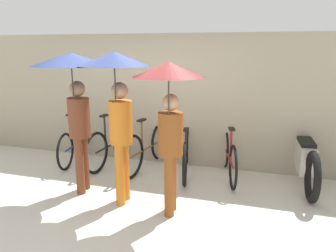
# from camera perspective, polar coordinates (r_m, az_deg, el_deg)

# --- Properties ---
(ground_plane) EXTENTS (30.00, 30.00, 0.00)m
(ground_plane) POSITION_cam_1_polar(r_m,az_deg,el_deg) (4.72, -10.94, -14.19)
(ground_plane) COLOR beige
(back_wall) EXTENTS (12.16, 0.12, 2.42)m
(back_wall) POSITION_cam_1_polar(r_m,az_deg,el_deg) (6.21, -2.34, 4.60)
(back_wall) COLOR gray
(back_wall) RESTS_ON ground
(parked_bicycle_0) EXTENTS (0.47, 1.65, 1.05)m
(parked_bicycle_0) POSITION_cam_1_polar(r_m,az_deg,el_deg) (6.64, -15.71, -2.77)
(parked_bicycle_0) COLOR black
(parked_bicycle_0) RESTS_ON ground
(parked_bicycle_1) EXTENTS (0.44, 1.72, 1.03)m
(parked_bicycle_1) POSITION_cam_1_polar(r_m,az_deg,el_deg) (6.29, -9.96, -3.16)
(parked_bicycle_1) COLOR black
(parked_bicycle_1) RESTS_ON ground
(parked_bicycle_2) EXTENTS (0.46, 1.85, 1.02)m
(parked_bicycle_2) POSITION_cam_1_polar(r_m,az_deg,el_deg) (6.01, -3.58, -3.70)
(parked_bicycle_2) COLOR black
(parked_bicycle_2) RESTS_ON ground
(parked_bicycle_3) EXTENTS (0.53, 1.78, 1.06)m
(parked_bicycle_3) POSITION_cam_1_polar(r_m,az_deg,el_deg) (5.78, 3.20, -4.62)
(parked_bicycle_3) COLOR black
(parked_bicycle_3) RESTS_ON ground
(parked_bicycle_4) EXTENTS (0.56, 1.67, 1.05)m
(parked_bicycle_4) POSITION_cam_1_polar(r_m,az_deg,el_deg) (5.70, 10.54, -5.08)
(parked_bicycle_4) COLOR black
(parked_bicycle_4) RESTS_ON ground
(pedestrian_leading) EXTENTS (1.09, 1.09, 2.11)m
(pedestrian_leading) POSITION_cam_1_polar(r_m,az_deg,el_deg) (4.84, -16.06, 7.25)
(pedestrian_leading) COLOR brown
(pedestrian_leading) RESTS_ON ground
(pedestrian_center) EXTENTS (0.92, 0.92, 2.13)m
(pedestrian_center) POSITION_cam_1_polar(r_m,az_deg,el_deg) (4.36, -8.86, 6.13)
(pedestrian_center) COLOR #C66B1E
(pedestrian_center) RESTS_ON ground
(pedestrian_trailing) EXTENTS (0.86, 0.86, 2.02)m
(pedestrian_trailing) POSITION_cam_1_polar(r_m,az_deg,el_deg) (4.01, 0.27, 4.07)
(pedestrian_trailing) COLOR brown
(pedestrian_trailing) RESTS_ON ground
(motorcycle) EXTENTS (0.58, 2.08, 0.94)m
(motorcycle) POSITION_cam_1_polar(r_m,az_deg,el_deg) (5.75, 22.71, -5.31)
(motorcycle) COLOR black
(motorcycle) RESTS_ON ground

